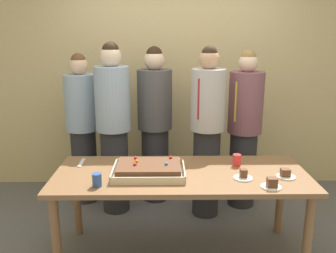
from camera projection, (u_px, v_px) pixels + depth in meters
ground_plane at (180, 253)px, 3.07m from camera, size 12.00×12.00×0.00m
interior_back_panel at (175, 63)px, 4.24m from camera, size 8.00×0.12×3.00m
party_table at (181, 182)px, 2.90m from camera, size 2.06×0.81×0.75m
sheet_cake at (149, 169)px, 2.83m from camera, size 0.57×0.41×0.12m
plated_slice_near_left at (243, 176)px, 2.76m from camera, size 0.15×0.15×0.08m
plated_slice_near_right at (272, 184)px, 2.59m from camera, size 0.15×0.15×0.08m
plated_slice_far_left at (286, 174)px, 2.79m from camera, size 0.15×0.15×0.07m
drink_cup_nearest at (97, 180)px, 2.61m from camera, size 0.07×0.07×0.10m
drink_cup_middle at (237, 160)px, 3.02m from camera, size 0.07×0.07×0.10m
cake_server_utensil at (82, 163)px, 3.09m from camera, size 0.03×0.20×0.01m
person_serving_front at (155, 124)px, 3.89m from camera, size 0.38×0.38×1.72m
person_green_shirt_behind at (82, 128)px, 3.86m from camera, size 0.34×0.34×1.65m
person_striped_tie_right at (244, 129)px, 3.75m from camera, size 0.36×0.36×1.69m
person_far_right_suit at (207, 131)px, 3.53m from camera, size 0.34×0.34×1.74m
person_left_edge_reaching at (114, 127)px, 3.61m from camera, size 0.35×0.35×1.77m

